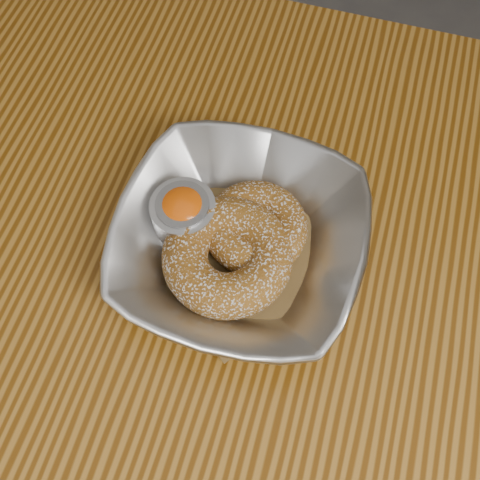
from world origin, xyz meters
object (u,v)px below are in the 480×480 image
(ramekin, at_px, (184,214))
(serving_bowl, at_px, (240,242))
(donut_front, at_px, (227,256))
(donut_back, at_px, (255,228))
(table, at_px, (294,380))

(ramekin, bearing_deg, serving_bowl, -9.47)
(donut_front, bearing_deg, serving_bowl, 70.96)
(donut_front, relative_size, ramekin, 1.97)
(donut_back, bearing_deg, table, -52.77)
(table, height_order, serving_bowl, serving_bowl)
(table, bearing_deg, donut_back, 127.23)
(table, distance_m, ramekin, 0.20)
(table, relative_size, serving_bowl, 5.62)
(table, xyz_separation_m, donut_back, (-0.07, 0.09, 0.12))
(serving_bowl, bearing_deg, ramekin, 170.53)
(ramekin, bearing_deg, donut_back, 7.51)
(table, bearing_deg, ramekin, 148.03)
(table, height_order, donut_front, donut_front)
(table, xyz_separation_m, donut_front, (-0.08, 0.06, 0.13))
(donut_front, xyz_separation_m, ramekin, (-0.05, 0.03, 0.00))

